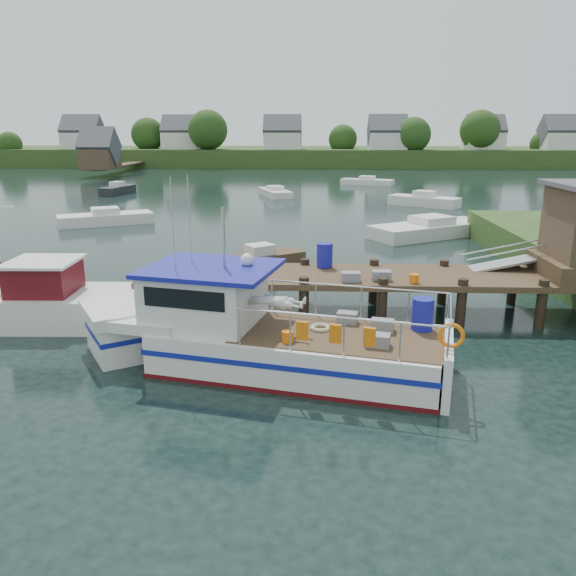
{
  "coord_description": "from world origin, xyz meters",
  "views": [
    {
      "loc": [
        -0.33,
        -18.48,
        6.13
      ],
      "look_at": [
        -1.0,
        -1.5,
        1.3
      ],
      "focal_mm": 35.0,
      "sensor_mm": 36.0,
      "label": 1
    }
  ],
  "objects_px": {
    "lobster_boat": "(252,334)",
    "moored_b": "(424,200)",
    "moored_d": "(275,192)",
    "moored_e": "(118,190)",
    "dock": "(516,251)",
    "moored_c": "(431,229)",
    "work_boat": "(19,303)",
    "moored_a": "(106,218)",
    "moored_far": "(367,182)",
    "moored_rowboat": "(260,261)"
  },
  "relations": [
    {
      "from": "dock",
      "to": "moored_d",
      "type": "distance_m",
      "value": 36.36
    },
    {
      "from": "work_boat",
      "to": "moored_e",
      "type": "relative_size",
      "value": 1.79
    },
    {
      "from": "moored_d",
      "to": "moored_e",
      "type": "xyz_separation_m",
      "value": [
        -15.37,
        0.85,
        0.1
      ]
    },
    {
      "from": "work_boat",
      "to": "moored_far",
      "type": "relative_size",
      "value": 1.35
    },
    {
      "from": "moored_b",
      "to": "work_boat",
      "type": "bearing_deg",
      "value": -123.72
    },
    {
      "from": "lobster_boat",
      "to": "moored_d",
      "type": "bearing_deg",
      "value": 105.83
    },
    {
      "from": "moored_rowboat",
      "to": "moored_c",
      "type": "distance_m",
      "value": 12.73
    },
    {
      "from": "moored_a",
      "to": "moored_d",
      "type": "height_order",
      "value": "moored_a"
    },
    {
      "from": "work_boat",
      "to": "moored_d",
      "type": "bearing_deg",
      "value": 78.92
    },
    {
      "from": "work_boat",
      "to": "moored_b",
      "type": "distance_m",
      "value": 35.05
    },
    {
      "from": "moored_a",
      "to": "moored_e",
      "type": "relative_size",
      "value": 1.35
    },
    {
      "from": "moored_c",
      "to": "moored_d",
      "type": "relative_size",
      "value": 1.33
    },
    {
      "from": "dock",
      "to": "work_boat",
      "type": "xyz_separation_m",
      "value": [
        -16.26,
        -1.46,
        -1.54
      ]
    },
    {
      "from": "moored_b",
      "to": "moored_a",
      "type": "bearing_deg",
      "value": -157.76
    },
    {
      "from": "work_boat",
      "to": "moored_b",
      "type": "height_order",
      "value": "work_boat"
    },
    {
      "from": "lobster_boat",
      "to": "moored_b",
      "type": "relative_size",
      "value": 1.8
    },
    {
      "from": "work_boat",
      "to": "moored_rowboat",
      "type": "xyz_separation_m",
      "value": [
        7.2,
        7.45,
        -0.26
      ]
    },
    {
      "from": "dock",
      "to": "moored_a",
      "type": "bearing_deg",
      "value": 138.42
    },
    {
      "from": "moored_b",
      "to": "moored_e",
      "type": "bearing_deg",
      "value": 163.54
    },
    {
      "from": "dock",
      "to": "moored_far",
      "type": "relative_size",
      "value": 2.7
    },
    {
      "from": "lobster_boat",
      "to": "moored_b",
      "type": "xyz_separation_m",
      "value": [
        10.84,
        32.75,
        -0.45
      ]
    },
    {
      "from": "moored_c",
      "to": "lobster_boat",
      "type": "bearing_deg",
      "value": -134.98
    },
    {
      "from": "moored_a",
      "to": "moored_b",
      "type": "distance_m",
      "value": 25.02
    },
    {
      "from": "dock",
      "to": "lobster_boat",
      "type": "distance_m",
      "value": 9.63
    },
    {
      "from": "lobster_boat",
      "to": "moored_b",
      "type": "distance_m",
      "value": 34.5
    },
    {
      "from": "lobster_boat",
      "to": "moored_e",
      "type": "height_order",
      "value": "lobster_boat"
    },
    {
      "from": "moored_b",
      "to": "moored_d",
      "type": "distance_m",
      "value": 14.31
    },
    {
      "from": "moored_e",
      "to": "work_boat",
      "type": "bearing_deg",
      "value": -74.1
    },
    {
      "from": "lobster_boat",
      "to": "moored_d",
      "type": "height_order",
      "value": "lobster_boat"
    },
    {
      "from": "work_boat",
      "to": "moored_c",
      "type": "relative_size",
      "value": 1.06
    },
    {
      "from": "work_boat",
      "to": "moored_rowboat",
      "type": "height_order",
      "value": "work_boat"
    },
    {
      "from": "dock",
      "to": "lobster_boat",
      "type": "bearing_deg",
      "value": -151.19
    },
    {
      "from": "moored_a",
      "to": "moored_b",
      "type": "relative_size",
      "value": 1.09
    },
    {
      "from": "moored_a",
      "to": "moored_c",
      "type": "distance_m",
      "value": 21.04
    },
    {
      "from": "moored_rowboat",
      "to": "work_boat",
      "type": "bearing_deg",
      "value": -138.57
    },
    {
      "from": "lobster_boat",
      "to": "moored_a",
      "type": "xyz_separation_m",
      "value": [
        -12.08,
        22.72,
        -0.5
      ]
    },
    {
      "from": "moored_rowboat",
      "to": "moored_far",
      "type": "bearing_deg",
      "value": 73.36
    },
    {
      "from": "moored_rowboat",
      "to": "moored_b",
      "type": "distance_m",
      "value": 25.0
    },
    {
      "from": "moored_rowboat",
      "to": "moored_b",
      "type": "height_order",
      "value": "moored_b"
    },
    {
      "from": "moored_a",
      "to": "moored_far",
      "type": "bearing_deg",
      "value": 47.35
    },
    {
      "from": "moored_far",
      "to": "moored_d",
      "type": "distance_m",
      "value": 15.04
    },
    {
      "from": "lobster_boat",
      "to": "moored_far",
      "type": "relative_size",
      "value": 1.69
    },
    {
      "from": "dock",
      "to": "moored_far",
      "type": "xyz_separation_m",
      "value": [
        -0.41,
        46.3,
        -1.87
      ]
    },
    {
      "from": "moored_b",
      "to": "moored_d",
      "type": "relative_size",
      "value": 0.97
    },
    {
      "from": "work_boat",
      "to": "moored_d",
      "type": "relative_size",
      "value": 1.41
    },
    {
      "from": "moored_b",
      "to": "moored_c",
      "type": "height_order",
      "value": "moored_b"
    },
    {
      "from": "moored_rowboat",
      "to": "moored_e",
      "type": "height_order",
      "value": "moored_e"
    },
    {
      "from": "moored_d",
      "to": "moored_e",
      "type": "distance_m",
      "value": 15.4
    },
    {
      "from": "moored_c",
      "to": "moored_far",
      "type": "bearing_deg",
      "value": 70.6
    },
    {
      "from": "dock",
      "to": "moored_c",
      "type": "xyz_separation_m",
      "value": [
        0.31,
        14.6,
        -1.79
      ]
    }
  ]
}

